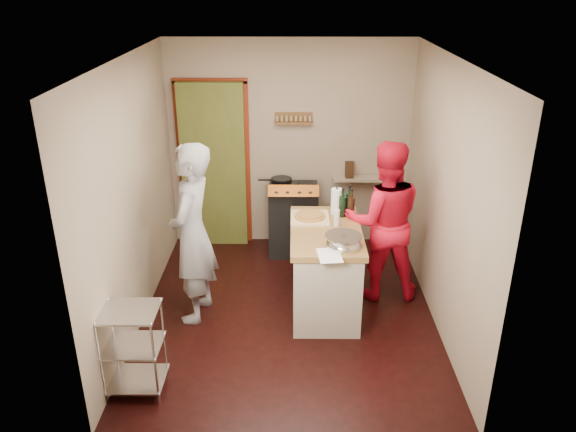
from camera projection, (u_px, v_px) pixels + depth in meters
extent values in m
plane|color=black|center=(288.00, 312.00, 5.91)|extent=(3.50, 3.50, 0.00)
cube|color=gray|center=(290.00, 145.00, 7.00)|extent=(3.00, 0.04, 2.60)
cube|color=#565B23|center=(215.00, 163.00, 7.15)|extent=(0.80, 0.40, 2.10)
cube|color=maroon|center=(181.00, 165.00, 7.09)|extent=(0.06, 0.06, 2.10)
cube|color=maroon|center=(248.00, 165.00, 7.08)|extent=(0.06, 0.06, 2.10)
cube|color=maroon|center=(210.00, 81.00, 6.67)|extent=(0.90, 0.06, 0.06)
cube|color=brown|center=(294.00, 123.00, 6.83)|extent=(0.46, 0.09, 0.03)
cube|color=brown|center=(294.00, 117.00, 6.84)|extent=(0.46, 0.02, 0.12)
cube|color=olive|center=(294.00, 118.00, 6.81)|extent=(0.42, 0.04, 0.07)
cube|color=gray|center=(365.00, 179.00, 7.06)|extent=(0.80, 0.18, 0.04)
cube|color=black|center=(349.00, 169.00, 7.01)|extent=(0.10, 0.14, 0.22)
cube|color=gray|center=(133.00, 197.00, 5.41)|extent=(0.04, 3.50, 2.60)
cube|color=gray|center=(444.00, 198.00, 5.38)|extent=(0.04, 3.50, 2.60)
cube|color=white|center=(288.00, 57.00, 4.87)|extent=(3.00, 3.50, 0.02)
cube|color=black|center=(293.00, 222.00, 7.06)|extent=(0.60, 0.55, 0.80)
cube|color=black|center=(293.00, 190.00, 6.89)|extent=(0.60, 0.55, 0.06)
cube|color=brown|center=(293.00, 191.00, 6.60)|extent=(0.60, 0.15, 0.17)
cylinder|color=black|center=(281.00, 180.00, 6.98)|extent=(0.26, 0.26, 0.05)
cylinder|color=silver|center=(100.00, 364.00, 4.50)|extent=(0.02, 0.02, 0.80)
cylinder|color=silver|center=(155.00, 364.00, 4.50)|extent=(0.02, 0.02, 0.80)
cylinder|color=silver|center=(113.00, 337.00, 4.83)|extent=(0.02, 0.02, 0.80)
cylinder|color=silver|center=(164.00, 337.00, 4.83)|extent=(0.02, 0.02, 0.80)
cube|color=silver|center=(137.00, 379.00, 4.78)|extent=(0.48, 0.40, 0.02)
cube|color=silver|center=(133.00, 345.00, 4.64)|extent=(0.48, 0.40, 0.02)
cube|color=silver|center=(128.00, 312.00, 4.51)|extent=(0.48, 0.40, 0.02)
cube|color=#B4AD99|center=(325.00, 272.00, 5.83)|extent=(0.65, 1.15, 0.85)
cube|color=olive|center=(326.00, 232.00, 5.65)|extent=(0.71, 1.21, 0.06)
cube|color=#E2BD89|center=(310.00, 218.00, 5.87)|extent=(0.40, 0.40, 0.02)
cylinder|color=gold|center=(310.00, 216.00, 5.86)|extent=(0.32, 0.32, 0.02)
ellipsoid|color=silver|center=(343.00, 241.00, 5.27)|extent=(0.35, 0.35, 0.11)
cylinder|color=white|center=(337.00, 201.00, 5.95)|extent=(0.12, 0.12, 0.28)
cylinder|color=silver|center=(337.00, 218.00, 5.69)|extent=(0.06, 0.06, 0.17)
cube|color=white|center=(330.00, 255.00, 5.12)|extent=(0.24, 0.32, 0.00)
cylinder|color=black|center=(349.00, 199.00, 5.96)|extent=(0.08, 0.08, 0.31)
cylinder|color=black|center=(351.00, 203.00, 5.87)|extent=(0.08, 0.08, 0.31)
cylinder|color=black|center=(343.00, 203.00, 5.88)|extent=(0.08, 0.08, 0.31)
imported|color=#B6B6BB|center=(192.00, 234.00, 5.51)|extent=(0.53, 0.73, 1.85)
imported|color=red|center=(383.00, 221.00, 5.92)|extent=(0.87, 0.68, 1.75)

